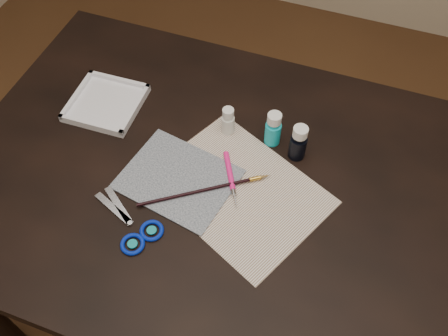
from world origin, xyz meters
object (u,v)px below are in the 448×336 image
(paint_bottle_white, at_px, (228,121))
(canvas, at_px, (178,179))
(paint_bottle_cyan, at_px, (273,129))
(palette_tray, at_px, (106,103))
(scissors, at_px, (122,220))
(paint_bottle_navy, at_px, (298,142))
(paper, at_px, (238,191))

(paint_bottle_white, bearing_deg, canvas, -108.19)
(canvas, bearing_deg, paint_bottle_cyan, 47.32)
(palette_tray, bearing_deg, paint_bottle_cyan, 4.43)
(scissors, bearing_deg, paint_bottle_navy, -112.99)
(canvas, distance_m, paint_bottle_navy, 0.30)
(paper, xyz_separation_m, paint_bottle_cyan, (0.03, 0.17, 0.05))
(canvas, bearing_deg, paint_bottle_navy, 34.50)
(canvas, relative_size, paint_bottle_white, 3.21)
(canvas, relative_size, palette_tray, 1.43)
(paint_bottle_cyan, bearing_deg, paint_bottle_navy, -17.43)
(paper, xyz_separation_m, paint_bottle_navy, (0.10, 0.15, 0.05))
(paper, relative_size, scissors, 1.83)
(paint_bottle_cyan, relative_size, palette_tray, 0.54)
(paint_bottle_white, height_order, scissors, paint_bottle_white)
(canvas, relative_size, paint_bottle_navy, 2.57)
(paint_bottle_navy, bearing_deg, paint_bottle_white, 175.41)
(paint_bottle_white, relative_size, paint_bottle_navy, 0.80)
(paint_bottle_cyan, height_order, paint_bottle_navy, paint_bottle_navy)
(paint_bottle_white, distance_m, scissors, 0.36)
(canvas, height_order, palette_tray, palette_tray)
(canvas, xyz_separation_m, paint_bottle_navy, (0.24, 0.17, 0.05))
(canvas, xyz_separation_m, paint_bottle_cyan, (0.17, 0.19, 0.05))
(paper, xyz_separation_m, scissors, (-0.22, -0.17, 0.00))
(paint_bottle_cyan, bearing_deg, paint_bottle_white, -176.52)
(paint_bottle_cyan, relative_size, scissors, 0.46)
(canvas, height_order, scissors, scissors)
(paper, height_order, canvas, canvas)
(paint_bottle_cyan, xyz_separation_m, paint_bottle_navy, (0.07, -0.02, 0.00))
(paint_bottle_white, distance_m, palette_tray, 0.34)
(paper, height_order, scissors, scissors)
(paper, height_order, palette_tray, palette_tray)
(paint_bottle_cyan, xyz_separation_m, scissors, (-0.25, -0.34, -0.04))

